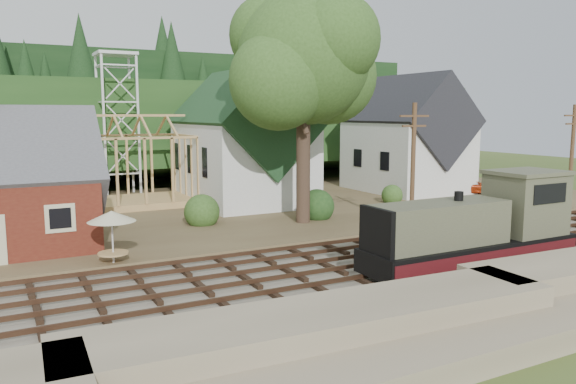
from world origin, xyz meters
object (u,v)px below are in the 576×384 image
patio_set (112,219)px  locomotive (479,230)px  car_blue (67,225)px  car_red (473,186)px

patio_set → locomotive: bearing=-29.6°
locomotive → patio_set: 17.22m
car_blue → patio_set: (1.19, -7.20, 1.46)m
locomotive → car_blue: size_ratio=2.82×
locomotive → car_blue: (-16.16, 15.70, -1.03)m
car_blue → patio_set: patio_set is taller
locomotive → patio_set: bearing=150.4°
locomotive → car_red: (17.93, 17.61, -1.08)m
patio_set → car_blue: bearing=99.4°
locomotive → car_blue: bearing=135.8°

